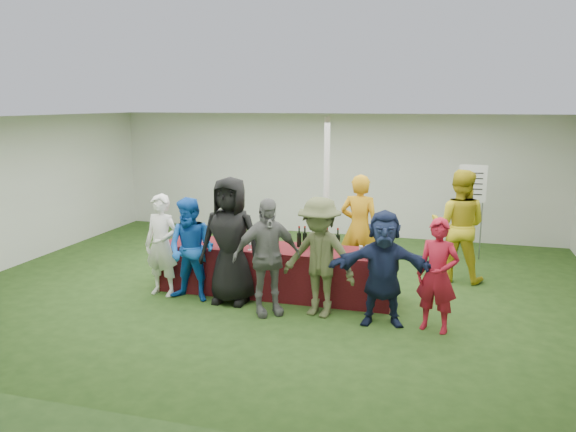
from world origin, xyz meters
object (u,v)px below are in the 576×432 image
(customer_1, at_px, (191,250))
(customer_0, at_px, (162,245))
(customer_6, at_px, (437,275))
(staff_pourer, at_px, (359,228))
(wine_list_sign, at_px, (472,191))
(customer_3, at_px, (267,257))
(serving_table, at_px, (276,271))
(dump_bucket, at_px, (373,252))
(staff_back, at_px, (459,226))
(customer_2, at_px, (230,240))
(customer_5, at_px, (383,268))
(customer_4, at_px, (319,257))

(customer_1, bearing_deg, customer_0, 174.28)
(customer_0, height_order, customer_6, customer_0)
(staff_pourer, height_order, customer_0, staff_pourer)
(wine_list_sign, height_order, customer_1, wine_list_sign)
(wine_list_sign, distance_m, customer_1, 5.41)
(staff_pourer, distance_m, customer_3, 2.14)
(customer_0, bearing_deg, customer_3, -2.83)
(serving_table, relative_size, customer_0, 2.29)
(serving_table, relative_size, wine_list_sign, 2.00)
(dump_bucket, bearing_deg, customer_6, -32.64)
(staff_back, relative_size, customer_2, 0.99)
(customer_0, bearing_deg, customer_5, 3.19)
(customer_5, bearing_deg, customer_2, 165.50)
(customer_4, bearing_deg, customer_3, -154.25)
(wine_list_sign, distance_m, customer_4, 4.21)
(customer_4, bearing_deg, wine_list_sign, 74.39)
(wine_list_sign, xyz_separation_m, customer_6, (-0.51, -3.73, -0.57))
(dump_bucket, bearing_deg, wine_list_sign, 65.82)
(customer_3, xyz_separation_m, customer_5, (1.60, 0.07, -0.05))
(customer_4, relative_size, customer_6, 1.12)
(staff_back, xyz_separation_m, customer_0, (-4.37, -2.01, -0.15))
(customer_0, distance_m, customer_1, 0.56)
(staff_back, xyz_separation_m, customer_1, (-3.83, -2.12, -0.15))
(serving_table, bearing_deg, customer_5, -23.70)
(customer_3, bearing_deg, staff_pourer, 26.65)
(customer_0, bearing_deg, customer_4, 3.31)
(dump_bucket, bearing_deg, customer_2, -171.92)
(customer_1, bearing_deg, customer_6, 1.75)
(staff_back, xyz_separation_m, customer_3, (-2.58, -2.34, -0.11))
(dump_bucket, height_order, customer_3, customer_3)
(customer_3, distance_m, customer_6, 2.30)
(wine_list_sign, height_order, staff_pourer, wine_list_sign)
(customer_6, bearing_deg, customer_0, -167.80)
(wine_list_sign, xyz_separation_m, customer_1, (-4.06, -3.54, -0.53))
(customer_1, bearing_deg, wine_list_sign, 45.84)
(customer_0, relative_size, customer_5, 1.01)
(customer_6, bearing_deg, customer_4, -167.63)
(customer_0, bearing_deg, serving_table, 24.31)
(customer_5, bearing_deg, customer_3, 174.30)
(customer_2, xyz_separation_m, customer_3, (0.66, -0.32, -0.11))
(staff_pourer, distance_m, customer_2, 2.29)
(staff_pourer, bearing_deg, dump_bucket, 113.42)
(serving_table, xyz_separation_m, customer_0, (-1.67, -0.50, 0.41))
(serving_table, xyz_separation_m, customer_1, (-1.12, -0.61, 0.41))
(staff_pourer, bearing_deg, customer_5, 114.41)
(serving_table, height_order, staff_pourer, staff_pourer)
(customer_5, bearing_deg, serving_table, 148.04)
(customer_3, distance_m, customer_4, 0.73)
(staff_pourer, bearing_deg, customer_2, 49.55)
(staff_pourer, relative_size, customer_2, 0.95)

